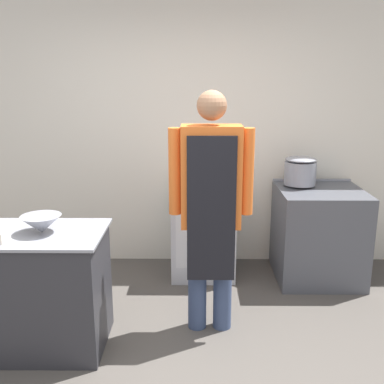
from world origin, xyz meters
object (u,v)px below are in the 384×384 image
stock_pot (300,170)px  stove (318,234)px  fridge_unit (203,231)px  person_cook (211,200)px  mixing_bowl (41,224)px

stock_pot → stove: bearing=-37.1°
stock_pot → fridge_unit: bearing=-178.0°
fridge_unit → person_cook: (0.04, -1.02, 0.59)m
mixing_bowl → stove: bearing=27.5°
stove → fridge_unit: size_ratio=1.03×
stove → mixing_bowl: (-2.22, -1.16, 0.48)m
stove → person_cook: bearing=-139.1°
stove → mixing_bowl: mixing_bowl is taller
stove → fridge_unit: 1.10m
person_cook → mixing_bowl: (-1.16, -0.24, -0.10)m
fridge_unit → mixing_bowl: mixing_bowl is taller
person_cook → stock_pot: 1.37m
fridge_unit → stock_pot: size_ratio=2.90×
stove → stock_pot: stock_pot is taller
mixing_bowl → stock_pot: size_ratio=0.92×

